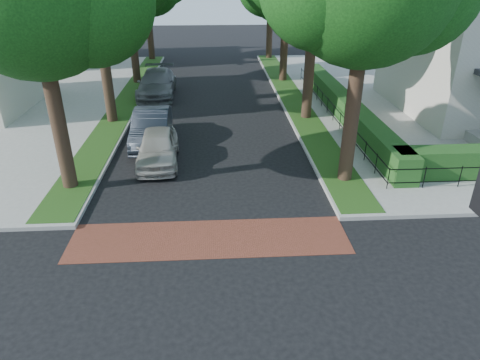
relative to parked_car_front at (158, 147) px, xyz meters
name	(u,v)px	position (x,y,z in m)	size (l,w,h in m)	color
ground	(209,309)	(2.30, -9.38, -0.74)	(120.00, 120.00, 0.00)	black
crosswalk_far	(210,238)	(2.30, -6.18, -0.74)	(9.00, 2.20, 0.01)	brown
grass_strip_ne	(292,97)	(7.70, 9.72, -0.58)	(1.60, 29.80, 0.02)	#1E4112
grass_strip_nw	(127,100)	(-3.10, 9.72, -0.58)	(1.60, 29.80, 0.02)	#1E4112
hedge_main_road	(344,106)	(10.00, 5.62, 0.01)	(1.00, 18.00, 1.20)	#194919
fence_main_road	(330,109)	(9.20, 5.62, -0.14)	(0.06, 18.00, 0.90)	black
house_left_far	(28,4)	(-13.19, 22.61, 4.30)	(10.00, 9.00, 10.14)	silver
parked_car_front	(158,147)	(0.00, 0.00, 0.00)	(1.76, 4.37, 1.49)	#ADA79C
parked_car_middle	(152,127)	(-0.57, 2.47, 0.07)	(1.72, 4.94, 1.63)	#1C232B
parked_car_rear	(157,84)	(-1.30, 11.16, 0.11)	(2.38, 5.86, 1.70)	slate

